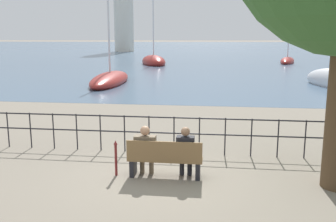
{
  "coord_description": "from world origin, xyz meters",
  "views": [
    {
      "loc": [
        1.12,
        -8.21,
        3.18
      ],
      "look_at": [
        0.0,
        0.5,
        1.46
      ],
      "focal_mm": 40.0,
      "sensor_mm": 36.0,
      "label": 1
    }
  ],
  "objects_px": {
    "sailboat_3": "(154,62)",
    "sailboat_2": "(287,61)",
    "sailboat_1": "(110,80)",
    "seated_person_left": "(145,148)",
    "seated_person_right": "(185,150)",
    "park_bench": "(165,160)",
    "closed_umbrella": "(116,156)"
  },
  "relations": [
    {
      "from": "sailboat_3",
      "to": "sailboat_2",
      "type": "bearing_deg",
      "value": -2.66
    },
    {
      "from": "sailboat_3",
      "to": "sailboat_1",
      "type": "bearing_deg",
      "value": -109.07
    },
    {
      "from": "seated_person_left",
      "to": "sailboat_3",
      "type": "distance_m",
      "value": 37.47
    },
    {
      "from": "seated_person_right",
      "to": "sailboat_3",
      "type": "bearing_deg",
      "value": 100.63
    },
    {
      "from": "sailboat_1",
      "to": "sailboat_2",
      "type": "relative_size",
      "value": 0.93
    },
    {
      "from": "sailboat_2",
      "to": "sailboat_3",
      "type": "height_order",
      "value": "sailboat_3"
    },
    {
      "from": "park_bench",
      "to": "sailboat_3",
      "type": "bearing_deg",
      "value": 99.91
    },
    {
      "from": "seated_person_left",
      "to": "sailboat_2",
      "type": "height_order",
      "value": "sailboat_2"
    },
    {
      "from": "closed_umbrella",
      "to": "sailboat_2",
      "type": "xyz_separation_m",
      "value": [
        11.37,
        42.06,
        -0.2
      ]
    },
    {
      "from": "park_bench",
      "to": "seated_person_right",
      "type": "relative_size",
      "value": 1.43
    },
    {
      "from": "seated_person_left",
      "to": "sailboat_2",
      "type": "relative_size",
      "value": 0.13
    },
    {
      "from": "closed_umbrella",
      "to": "sailboat_3",
      "type": "bearing_deg",
      "value": 98.17
    },
    {
      "from": "seated_person_left",
      "to": "sailboat_1",
      "type": "xyz_separation_m",
      "value": [
        -5.93,
        17.7,
        -0.42
      ]
    },
    {
      "from": "park_bench",
      "to": "sailboat_2",
      "type": "xyz_separation_m",
      "value": [
        10.21,
        42.05,
        -0.15
      ]
    },
    {
      "from": "closed_umbrella",
      "to": "seated_person_right",
      "type": "bearing_deg",
      "value": 3.41
    },
    {
      "from": "park_bench",
      "to": "sailboat_3",
      "type": "xyz_separation_m",
      "value": [
        -6.48,
        37.05,
        -0.08
      ]
    },
    {
      "from": "sailboat_1",
      "to": "sailboat_3",
      "type": "distance_m",
      "value": 19.28
    },
    {
      "from": "sailboat_1",
      "to": "seated_person_left",
      "type": "bearing_deg",
      "value": -75.51
    },
    {
      "from": "seated_person_left",
      "to": "sailboat_1",
      "type": "bearing_deg",
      "value": 108.51
    },
    {
      "from": "sailboat_3",
      "to": "park_bench",
      "type": "bearing_deg",
      "value": -99.4
    },
    {
      "from": "seated_person_left",
      "to": "sailboat_1",
      "type": "relative_size",
      "value": 0.14
    },
    {
      "from": "closed_umbrella",
      "to": "park_bench",
      "type": "bearing_deg",
      "value": 0.94
    },
    {
      "from": "sailboat_1",
      "to": "park_bench",
      "type": "bearing_deg",
      "value": -74.24
    },
    {
      "from": "park_bench",
      "to": "sailboat_2",
      "type": "bearing_deg",
      "value": 76.35
    },
    {
      "from": "park_bench",
      "to": "sailboat_1",
      "type": "bearing_deg",
      "value": 109.78
    },
    {
      "from": "sailboat_1",
      "to": "seated_person_right",
      "type": "bearing_deg",
      "value": -72.84
    },
    {
      "from": "park_bench",
      "to": "seated_person_left",
      "type": "distance_m",
      "value": 0.53
    },
    {
      "from": "seated_person_right",
      "to": "closed_umbrella",
      "type": "distance_m",
      "value": 1.63
    },
    {
      "from": "seated_person_right",
      "to": "sailboat_1",
      "type": "distance_m",
      "value": 18.99
    },
    {
      "from": "seated_person_right",
      "to": "sailboat_2",
      "type": "xyz_separation_m",
      "value": [
        9.75,
        41.97,
        -0.38
      ]
    },
    {
      "from": "sailboat_1",
      "to": "sailboat_3",
      "type": "xyz_separation_m",
      "value": [
        -0.08,
        19.28,
        0.11
      ]
    },
    {
      "from": "sailboat_1",
      "to": "sailboat_2",
      "type": "height_order",
      "value": "sailboat_2"
    }
  ]
}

